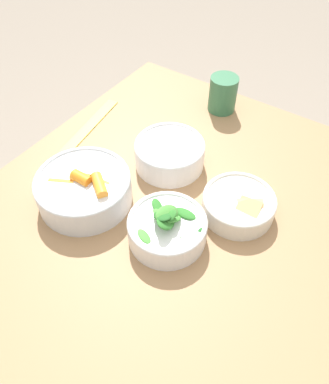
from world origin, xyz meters
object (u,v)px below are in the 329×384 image
at_px(bowl_greens, 167,227).
at_px(ruler, 88,127).
at_px(bowl_cookies, 239,204).
at_px(cup, 223,94).
at_px(bowl_carrots, 84,188).
at_px(bowl_beans_hotdog, 170,154).

distance_m(bowl_greens, ruler, 0.40).
bearing_deg(bowl_cookies, cup, 33.85).
bearing_deg(ruler, bowl_cookies, -94.37).
height_order(bowl_carrots, bowl_cookies, bowl_carrots).
xyz_separation_m(bowl_carrots, bowl_beans_hotdog, (0.19, -0.09, -0.01)).
bearing_deg(bowl_beans_hotdog, cup, 0.83).
xyz_separation_m(bowl_beans_hotdog, cup, (0.26, 0.00, 0.02)).
distance_m(bowl_beans_hotdog, bowl_cookies, 0.20).
bearing_deg(bowl_carrots, bowl_beans_hotdog, -24.11).
bearing_deg(bowl_carrots, cup, -10.35).
xyz_separation_m(ruler, cup, (0.26, -0.24, 0.05)).
bearing_deg(bowl_cookies, bowl_greens, 147.68).
height_order(bowl_carrots, bowl_beans_hotdog, bowl_carrots).
height_order(bowl_cookies, cup, cup).
height_order(bowl_greens, bowl_beans_hotdog, bowl_greens).
bearing_deg(bowl_greens, cup, 14.92).
distance_m(bowl_beans_hotdog, cup, 0.26).
bearing_deg(cup, bowl_carrots, 169.65).
xyz_separation_m(bowl_carrots, cup, (0.45, -0.08, 0.01)).
height_order(bowl_greens, cup, cup).
height_order(bowl_beans_hotdog, ruler, bowl_beans_hotdog).
bearing_deg(cup, bowl_beans_hotdog, -179.17).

